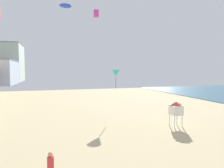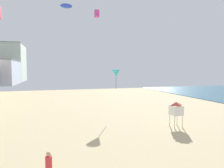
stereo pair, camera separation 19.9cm
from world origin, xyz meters
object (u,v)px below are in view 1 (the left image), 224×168
kite_flyer (51,166)px  kite_magenta_box (96,14)px  kite_cyan_delta (116,73)px  lifeguard_stand (176,109)px  kite_blue_parafoil (65,6)px

kite_flyer → kite_magenta_box: kite_magenta_box is taller
kite_cyan_delta → lifeguard_stand: bearing=-62.1°
kite_flyer → kite_magenta_box: 25.42m
kite_blue_parafoil → kite_cyan_delta: (5.87, -7.79, -10.61)m
kite_magenta_box → kite_blue_parafoil: size_ratio=0.56×
lifeguard_stand → kite_blue_parafoil: bearing=106.7°
kite_magenta_box → kite_cyan_delta: size_ratio=0.42×
kite_blue_parafoil → kite_cyan_delta: kite_blue_parafoil is taller
kite_magenta_box → kite_blue_parafoil: kite_blue_parafoil is taller
kite_flyer → lifeguard_stand: size_ratio=0.64×
kite_magenta_box → kite_cyan_delta: kite_magenta_box is taller
kite_flyer → kite_cyan_delta: size_ratio=0.64×
kite_flyer → lifeguard_stand: (12.40, 7.20, 0.92)m
lifeguard_stand → kite_blue_parafoil: size_ratio=1.34×
kite_flyer → kite_blue_parafoil: kite_blue_parafoil is taller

